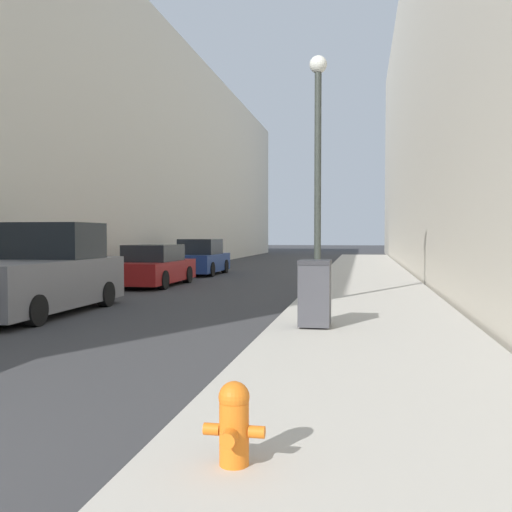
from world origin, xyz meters
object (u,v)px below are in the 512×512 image
Objects in this scene: pickup_truck at (38,275)px; parked_sedan_far at (201,258)px; trash_bin at (315,293)px; parked_sedan_near at (154,267)px; fire_hydrant at (234,422)px; lamppost at (318,160)px.

pickup_truck is 13.25m from parked_sedan_far.
trash_bin is at bearing -13.37° from pickup_truck.
parked_sedan_far reaches higher than trash_bin.
parked_sedan_far is at bearing 89.60° from parked_sedan_near.
fire_hydrant is 0.14× the size of parked_sedan_near.
trash_bin is at bearing -66.45° from parked_sedan_far.
lamppost is at bearing 91.08° from fire_hydrant.
pickup_truck is 1.21× the size of parked_sedan_far.
parked_sedan_near is (0.06, 7.34, -0.20)m from pickup_truck.
lamppost is (-0.20, 10.58, 3.28)m from fire_hydrant.
lamppost reaches higher than trash_bin.
fire_hydrant is 6.47m from trash_bin.
pickup_truck is (-6.49, 8.02, 0.44)m from fire_hydrant.
pickup_truck reaches higher than parked_sedan_near.
parked_sedan_far reaches higher than parked_sedan_near.
parked_sedan_near is 5.91m from parked_sedan_far.
lamppost is 7.36m from pickup_truck.
lamppost reaches higher than parked_sedan_far.
lamppost reaches higher than fire_hydrant.
pickup_truck is (-6.56, 1.56, 0.13)m from trash_bin.
parked_sedan_near reaches higher than fire_hydrant.
lamppost is at bearing 22.16° from pickup_truck.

